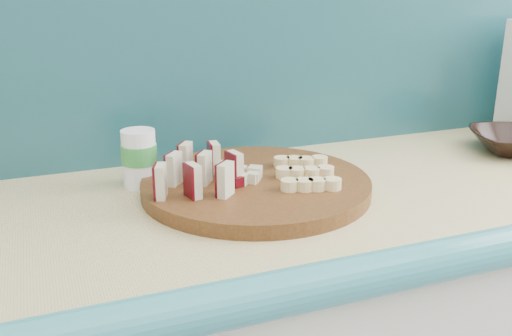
{
  "coord_description": "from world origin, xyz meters",
  "views": [
    {
      "loc": [
        -0.6,
        0.64,
        1.28
      ],
      "look_at": [
        -0.25,
        1.54,
        0.96
      ],
      "focal_mm": 40.0,
      "sensor_mm": 36.0,
      "label": 1
    }
  ],
  "objects": [
    {
      "name": "canister",
      "position": [
        -0.43,
        1.65,
        0.97
      ],
      "size": [
        0.07,
        0.07,
        0.11
      ],
      "rotation": [
        0.0,
        0.0,
        -0.1
      ],
      "color": "white",
      "rests_on": "kitchen_counter"
    },
    {
      "name": "apple_chunks",
      "position": [
        -0.27,
        1.55,
        0.95
      ],
      "size": [
        0.07,
        0.07,
        0.02
      ],
      "color": "beige",
      "rests_on": "cutting_board"
    },
    {
      "name": "banana_slices",
      "position": [
        -0.16,
        1.51,
        0.95
      ],
      "size": [
        0.14,
        0.17,
        0.02
      ],
      "color": "beige",
      "rests_on": "cutting_board"
    },
    {
      "name": "cutting_board",
      "position": [
        -0.25,
        1.54,
        0.92
      ],
      "size": [
        0.52,
        0.52,
        0.03
      ],
      "primitive_type": "cylinder",
      "rotation": [
        0.0,
        0.0,
        -0.3
      ],
      "color": "#41200E",
      "rests_on": "kitchen_counter"
    },
    {
      "name": "apple_wedges",
      "position": [
        -0.35,
        1.54,
        0.96
      ],
      "size": [
        0.16,
        0.18,
        0.06
      ],
      "color": "beige",
      "rests_on": "cutting_board"
    },
    {
      "name": "backsplash",
      "position": [
        0.1,
        1.79,
        1.16
      ],
      "size": [
        2.2,
        0.02,
        0.5
      ],
      "primitive_type": "cube",
      "color": "teal",
      "rests_on": "kitchen_counter"
    }
  ]
}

